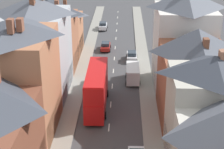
{
  "coord_description": "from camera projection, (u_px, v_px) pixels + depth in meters",
  "views": [
    {
      "loc": [
        1.65,
        -14.97,
        23.28
      ],
      "look_at": [
        -0.06,
        36.99,
        1.48
      ],
      "focal_mm": 60.0,
      "sensor_mm": 36.0,
      "label": 1
    }
  ],
  "objects": [
    {
      "name": "car_mid_black",
      "position": [
        91.0,
        82.0,
        55.37
      ],
      "size": [
        1.9,
        4.25,
        1.64
      ],
      "color": "#4C515B",
      "rests_on": "ground"
    },
    {
      "name": "car_parked_left_a",
      "position": [
        103.0,
        26.0,
        84.21
      ],
      "size": [
        1.9,
        4.08,
        1.69
      ],
      "color": "silver",
      "rests_on": "ground"
    },
    {
      "name": "terrace_row_left",
      "position": [
        15.0,
        90.0,
        40.78
      ],
      "size": [
        8.0,
        67.12,
        14.19
      ],
      "color": "#ADB2B7",
      "rests_on": "ground"
    },
    {
      "name": "car_near_silver",
      "position": [
        132.0,
        56.0,
        65.95
      ],
      "size": [
        1.9,
        3.96,
        1.63
      ],
      "color": "silver",
      "rests_on": "ground"
    },
    {
      "name": "car_near_blue",
      "position": [
        106.0,
        46.0,
        71.02
      ],
      "size": [
        1.9,
        4.01,
        1.58
      ],
      "color": "maroon",
      "rests_on": "ground"
    },
    {
      "name": "pavement_left",
      "position": [
        80.0,
        80.0,
        58.0
      ],
      "size": [
        2.2,
        104.0,
        0.14
      ],
      "primitive_type": "cube",
      "color": "gray",
      "rests_on": "ground"
    },
    {
      "name": "terrace_row_right",
      "position": [
        216.0,
        122.0,
        34.05
      ],
      "size": [
        8.0,
        53.41,
        14.23
      ],
      "color": "brown",
      "rests_on": "ground"
    },
    {
      "name": "delivery_van",
      "position": [
        133.0,
        73.0,
        57.21
      ],
      "size": [
        2.2,
        5.2,
        2.41
      ],
      "color": "white",
      "rests_on": "ground"
    },
    {
      "name": "pavement_right",
      "position": [
        146.0,
        81.0,
        57.69
      ],
      "size": [
        2.2,
        104.0,
        0.14
      ],
      "primitive_type": "cube",
      "color": "gray",
      "rests_on": "ground"
    },
    {
      "name": "double_decker_bus_lead",
      "position": [
        97.0,
        88.0,
        48.61
      ],
      "size": [
        2.74,
        10.8,
        5.3
      ],
      "color": "red",
      "rests_on": "ground"
    },
    {
      "name": "centre_line_dashes",
      "position": [
        112.0,
        86.0,
        56.03
      ],
      "size": [
        0.14,
        97.8,
        0.01
      ],
      "color": "silver",
      "rests_on": "ground"
    }
  ]
}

